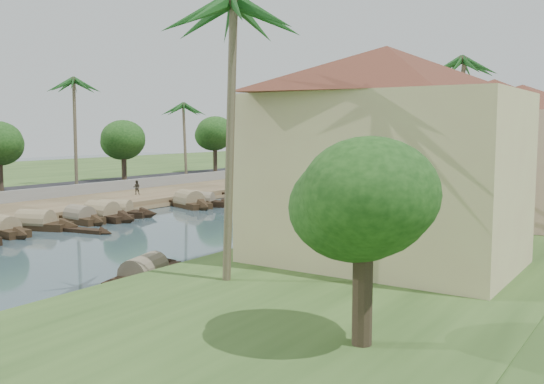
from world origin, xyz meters
The scene contains 39 objects.
ground centered at (0.00, 0.00, 0.00)m, with size 220.00×220.00×0.00m, color #33474D.
left_bank centered at (-16.00, 20.00, 0.40)m, with size 10.00×180.00×0.80m, color brown.
right_bank centered at (19.00, 20.00, 0.60)m, with size 16.00×180.00×1.20m, color #2A441B.
road centered at (-24.50, 20.00, 0.70)m, with size 8.00×180.00×1.40m, color black.
retaining_wall centered at (-20.20, 20.00, 1.35)m, with size 0.40×180.00×1.10m, color slate.
treeline centered at (0.00, 100.00, 4.00)m, with size 120.00×14.00×8.00m.
bridge centered at (0.00, 72.00, 1.72)m, with size 28.00×4.00×2.40m.
building_near centered at (18.99, -2.00, 6.38)m, with size 14.85×14.85×10.20m.
building_mid centered at (19.99, 14.00, 6.13)m, with size 14.11×14.11×9.70m.
building_far centered at (18.99, 28.00, 6.38)m, with size 15.59×15.59×10.20m.
sampan_2 centered at (-9.42, -3.80, 0.41)m, with size 7.47×2.35×1.98m.
sampan_4 centered at (-9.52, -1.04, 0.41)m, with size 7.57×4.14×2.14m.
sampan_5 centered at (-8.90, 4.80, 0.42)m, with size 7.58×2.32×2.38m.
sampan_6 centered at (-9.27, 2.87, 0.41)m, with size 6.69×2.09×2.00m.
sampan_7 centered at (-9.51, 6.78, 0.41)m, with size 7.85×4.60×2.11m.
sampan_8 centered at (-8.61, 15.31, 0.42)m, with size 8.06×4.51×2.42m.
sampan_9 centered at (-8.09, 16.41, 0.41)m, with size 7.56×3.85×1.94m.
sampan_10 centered at (-8.94, 17.19, 0.41)m, with size 6.58×4.32×1.89m.
sampan_11 centered at (-8.41, 24.36, 0.42)m, with size 8.30×2.30×2.35m.
sampan_12 centered at (-8.99, 26.51, 0.41)m, with size 8.37×2.02×2.00m.
sampan_13 centered at (-9.41, 27.35, 0.41)m, with size 7.51×4.59×2.09m.
sampan_14 centered at (8.87, -7.85, 0.40)m, with size 3.28×7.36×1.82m.
sampan_15 centered at (10.18, 10.70, 0.42)m, with size 5.12×8.42×2.26m.
sampan_16 centered at (9.80, 24.45, 0.41)m, with size 2.49×8.19×2.00m.
canoe_1 centered at (-5.63, 0.02, 0.10)m, with size 5.75×1.90×0.92m.
canoe_2 centered at (-6.19, 23.59, 0.10)m, with size 6.16×1.01×0.89m.
palm_0 centered at (15.00, -8.94, 12.41)m, with size 3.20×3.20×13.06m.
palm_1 centered at (16.00, 4.01, 9.10)m, with size 3.20×3.20×9.61m.
palm_2 centered at (15.00, 20.74, 12.80)m, with size 3.20×3.20×13.45m.
palm_3 centered at (16.00, 36.30, 9.78)m, with size 3.20×3.20×10.32m.
palm_5 centered at (-24.00, 14.34, 12.52)m, with size 3.20×3.20×12.97m.
palm_6 centered at (-22.00, 29.91, 10.39)m, with size 3.20×3.20×10.75m.
palm_7 centered at (14.00, 56.91, 10.52)m, with size 3.20×3.20×11.09m.
palm_8 centered at (-20.50, 61.46, 12.48)m, with size 3.20×3.20×12.91m.
tree_3 centered at (-24.00, 21.25, 6.13)m, with size 5.17×5.17×6.93m.
tree_4 centered at (-24.00, 38.40, 6.77)m, with size 5.36×5.36×7.65m.
tree_5 centered at (-24.00, 53.30, 6.28)m, with size 4.80×4.80×6.94m.
tree_7 centered at (23.00, -12.82, 5.40)m, with size 3.97×3.97×5.92m.
person_far centered at (-15.62, 15.19, 1.53)m, with size 0.71×0.56×1.47m, color #2C281F.
Camera 1 is at (30.42, -28.77, 7.58)m, focal length 40.00 mm.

